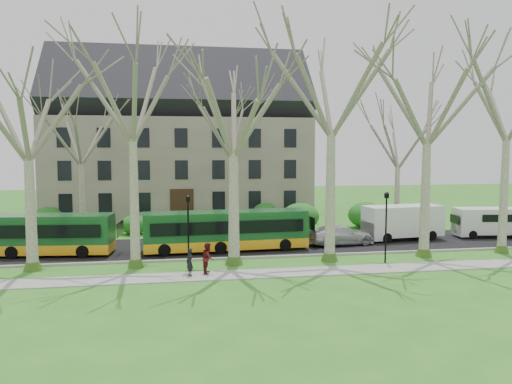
{
  "coord_description": "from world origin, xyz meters",
  "views": [
    {
      "loc": [
        -6.85,
        -29.44,
        7.03
      ],
      "look_at": [
        -1.4,
        3.0,
        4.14
      ],
      "focal_mm": 35.0,
      "sensor_mm": 36.0,
      "label": 1
    }
  ],
  "objects_px": {
    "van_a": "(403,223)",
    "pedestrian_b": "(208,258)",
    "bus_lead": "(27,234)",
    "bus_follow": "(226,230)",
    "pedestrian_a": "(190,262)",
    "sedan": "(341,235)",
    "van_b": "(489,223)"
  },
  "relations": [
    {
      "from": "bus_lead",
      "to": "pedestrian_b",
      "type": "bearing_deg",
      "value": -24.7
    },
    {
      "from": "sedan",
      "to": "pedestrian_a",
      "type": "bearing_deg",
      "value": 115.38
    },
    {
      "from": "pedestrian_a",
      "to": "van_b",
      "type": "bearing_deg",
      "value": 86.9
    },
    {
      "from": "bus_lead",
      "to": "van_a",
      "type": "distance_m",
      "value": 26.78
    },
    {
      "from": "bus_lead",
      "to": "sedan",
      "type": "relative_size",
      "value": 2.25
    },
    {
      "from": "van_a",
      "to": "pedestrian_a",
      "type": "xyz_separation_m",
      "value": [
        -16.47,
        -8.25,
        -0.55
      ]
    },
    {
      "from": "sedan",
      "to": "van_a",
      "type": "xyz_separation_m",
      "value": [
        5.35,
        1.19,
        0.59
      ]
    },
    {
      "from": "bus_follow",
      "to": "sedan",
      "type": "xyz_separation_m",
      "value": [
        8.4,
        0.62,
        -0.68
      ]
    },
    {
      "from": "bus_lead",
      "to": "van_a",
      "type": "relative_size",
      "value": 1.84
    },
    {
      "from": "sedan",
      "to": "van_a",
      "type": "bearing_deg",
      "value": -84.5
    },
    {
      "from": "van_b",
      "to": "pedestrian_b",
      "type": "height_order",
      "value": "van_b"
    },
    {
      "from": "sedan",
      "to": "van_b",
      "type": "xyz_separation_m",
      "value": [
        12.56,
        1.11,
        0.43
      ]
    },
    {
      "from": "van_b",
      "to": "sedan",
      "type": "bearing_deg",
      "value": -166.93
    },
    {
      "from": "sedan",
      "to": "pedestrian_a",
      "type": "height_order",
      "value": "pedestrian_a"
    },
    {
      "from": "bus_lead",
      "to": "pedestrian_b",
      "type": "relative_size",
      "value": 6.35
    },
    {
      "from": "bus_lead",
      "to": "bus_follow",
      "type": "xyz_separation_m",
      "value": [
        13.0,
        -0.58,
        0.02
      ]
    },
    {
      "from": "van_b",
      "to": "pedestrian_b",
      "type": "xyz_separation_m",
      "value": [
        -22.64,
        -7.83,
        -0.28
      ]
    },
    {
      "from": "van_a",
      "to": "pedestrian_b",
      "type": "relative_size",
      "value": 3.45
    },
    {
      "from": "bus_follow",
      "to": "pedestrian_a",
      "type": "xyz_separation_m",
      "value": [
        -2.71,
        -6.44,
        -0.63
      ]
    },
    {
      "from": "van_a",
      "to": "pedestrian_b",
      "type": "bearing_deg",
      "value": -158.8
    },
    {
      "from": "bus_lead",
      "to": "van_a",
      "type": "height_order",
      "value": "bus_lead"
    },
    {
      "from": "van_a",
      "to": "bus_lead",
      "type": "bearing_deg",
      "value": 176.66
    },
    {
      "from": "bus_follow",
      "to": "pedestrian_a",
      "type": "height_order",
      "value": "bus_follow"
    },
    {
      "from": "van_b",
      "to": "bus_lead",
      "type": "bearing_deg",
      "value": -170.04
    },
    {
      "from": "van_a",
      "to": "van_b",
      "type": "height_order",
      "value": "van_a"
    },
    {
      "from": "van_a",
      "to": "pedestrian_b",
      "type": "xyz_separation_m",
      "value": [
        -15.42,
        -7.91,
        -0.44
      ]
    },
    {
      "from": "sedan",
      "to": "van_a",
      "type": "relative_size",
      "value": 0.82
    },
    {
      "from": "pedestrian_b",
      "to": "bus_follow",
      "type": "bearing_deg",
      "value": -2.99
    },
    {
      "from": "pedestrian_a",
      "to": "pedestrian_b",
      "type": "bearing_deg",
      "value": 85.77
    },
    {
      "from": "sedan",
      "to": "bus_lead",
      "type": "bearing_deg",
      "value": 83.06
    },
    {
      "from": "sedan",
      "to": "pedestrian_b",
      "type": "xyz_separation_m",
      "value": [
        -10.07,
        -6.72,
        0.16
      ]
    },
    {
      "from": "sedan",
      "to": "pedestrian_b",
      "type": "distance_m",
      "value": 12.11
    }
  ]
}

